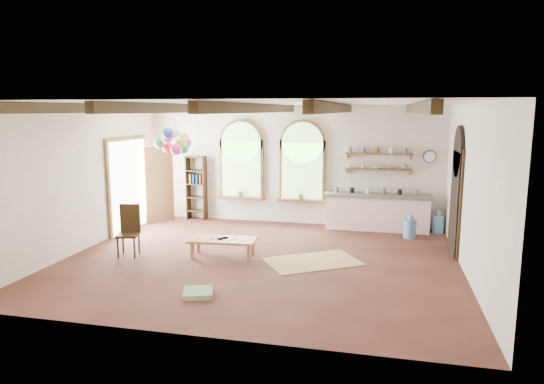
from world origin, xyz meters
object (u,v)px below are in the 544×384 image
(coffee_table, at_px, (223,241))
(kitchen_counter, at_px, (377,212))
(balloon_cluster, at_px, (175,142))
(side_chair, at_px, (129,241))

(coffee_table, bearing_deg, kitchen_counter, 45.49)
(kitchen_counter, bearing_deg, balloon_cluster, -158.31)
(coffee_table, height_order, side_chair, side_chair)
(kitchen_counter, distance_m, balloon_cluster, 5.40)
(kitchen_counter, relative_size, side_chair, 2.47)
(coffee_table, relative_size, balloon_cluster, 1.24)
(kitchen_counter, height_order, coffee_table, kitchen_counter)
(kitchen_counter, relative_size, balloon_cluster, 2.31)
(side_chair, xyz_separation_m, balloon_cluster, (0.40, 1.62, 2.01))
(coffee_table, xyz_separation_m, side_chair, (-2.00, -0.33, -0.04))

